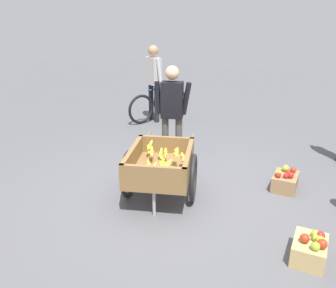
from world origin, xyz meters
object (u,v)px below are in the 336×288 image
(vendor_person, at_px, (172,107))
(apple_crate, at_px, (310,249))
(cyclist_person, at_px, (154,76))
(mixed_fruit_crate, at_px, (285,181))
(fruit_cart, at_px, (160,168))
(bicycle, at_px, (159,105))

(vendor_person, relative_size, apple_crate, 3.65)
(cyclist_person, relative_size, apple_crate, 3.85)
(mixed_fruit_crate, bearing_deg, fruit_cart, -55.91)
(fruit_cart, distance_m, vendor_person, 1.27)
(vendor_person, relative_size, cyclist_person, 0.95)
(cyclist_person, height_order, apple_crate, cyclist_person)
(mixed_fruit_crate, bearing_deg, apple_crate, 17.76)
(apple_crate, xyz_separation_m, mixed_fruit_crate, (-1.48, -0.47, -0.00))
(vendor_person, height_order, apple_crate, vendor_person)
(vendor_person, xyz_separation_m, bicycle, (-2.18, -1.36, -0.61))
(apple_crate, bearing_deg, fruit_cart, -104.04)
(vendor_person, xyz_separation_m, cyclist_person, (-2.04, -1.43, 0.06))
(vendor_person, height_order, cyclist_person, cyclist_person)
(fruit_cart, height_order, cyclist_person, cyclist_person)
(apple_crate, relative_size, mixed_fruit_crate, 1.00)
(mixed_fruit_crate, bearing_deg, cyclist_person, -123.41)
(vendor_person, xyz_separation_m, mixed_fruit_crate, (0.10, 1.82, -0.83))
(cyclist_person, bearing_deg, vendor_person, 34.99)
(fruit_cart, bearing_deg, vendor_person, -162.00)
(apple_crate, bearing_deg, vendor_person, -124.57)
(vendor_person, xyz_separation_m, apple_crate, (1.58, 2.30, -0.83))
(fruit_cart, distance_m, mixed_fruit_crate, 1.80)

